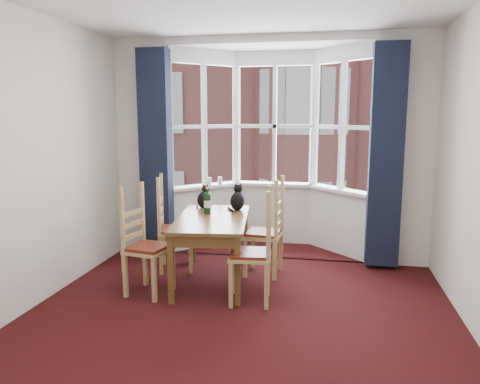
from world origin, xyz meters
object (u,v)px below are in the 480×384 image
(cat_left, at_px, (204,198))
(candle_short, at_px, (220,181))
(wine_bottle, at_px, (207,202))
(chair_left_near, at_px, (141,248))
(dining_table, at_px, (212,225))
(candle_tall, at_px, (209,181))
(chair_right_near, at_px, (259,256))
(cat_right, at_px, (237,200))
(chair_left_far, at_px, (169,231))
(chair_right_far, at_px, (271,235))

(cat_left, xyz_separation_m, candle_short, (-0.00, 0.87, 0.09))
(wine_bottle, distance_m, candle_short, 1.22)
(chair_left_near, height_order, cat_left, cat_left)
(dining_table, relative_size, candle_tall, 13.93)
(chair_right_near, height_order, candle_short, candle_short)
(dining_table, bearing_deg, candle_short, 99.71)
(dining_table, distance_m, chair_left_near, 0.81)
(chair_left_near, bearing_deg, cat_right, 47.84)
(cat_right, bearing_deg, chair_right_near, -66.72)
(chair_left_far, relative_size, cat_left, 3.19)
(chair_left_far, relative_size, chair_right_near, 1.00)
(cat_left, relative_size, wine_bottle, 0.96)
(cat_right, bearing_deg, candle_short, 114.79)
(chair_left_near, distance_m, chair_left_far, 0.75)
(chair_right_near, bearing_deg, cat_right, 113.28)
(chair_right_far, bearing_deg, wine_bottle, -168.04)
(chair_right_far, height_order, wine_bottle, wine_bottle)
(dining_table, height_order, candle_short, candle_short)
(cat_left, xyz_separation_m, wine_bottle, (0.14, -0.35, 0.02))
(chair_right_far, bearing_deg, dining_table, -151.82)
(chair_left_near, height_order, cat_right, cat_right)
(cat_right, relative_size, candle_tall, 2.99)
(chair_left_near, bearing_deg, dining_table, 35.73)
(dining_table, distance_m, cat_left, 0.61)
(chair_right_near, xyz_separation_m, candle_short, (-0.84, 1.87, 0.45))
(chair_left_near, bearing_deg, candle_tall, 81.88)
(candle_tall, bearing_deg, wine_bottle, -76.57)
(cat_right, height_order, candle_short, cat_right)
(chair_right_far, bearing_deg, chair_left_far, -177.91)
(chair_left_near, height_order, chair_right_far, same)
(chair_right_far, bearing_deg, cat_right, 162.76)
(wine_bottle, xyz_separation_m, candle_tall, (-0.28, 1.18, 0.06))
(candle_short, bearing_deg, chair_left_far, -108.50)
(wine_bottle, bearing_deg, chair_left_near, -130.30)
(chair_left_near, xyz_separation_m, chair_left_far, (0.03, 0.75, 0.00))
(chair_left_far, distance_m, wine_bottle, 0.65)
(chair_right_near, bearing_deg, chair_right_far, 88.85)
(candle_short, bearing_deg, cat_right, -65.21)
(dining_table, xyz_separation_m, candle_short, (-0.24, 1.39, 0.29))
(cat_left, height_order, cat_right, cat_right)
(chair_left_far, bearing_deg, chair_right_far, 2.09)
(chair_left_near, xyz_separation_m, candle_short, (0.40, 1.85, 0.45))
(candle_tall, relative_size, candle_short, 0.94)
(chair_right_far, bearing_deg, chair_right_near, -91.15)
(chair_right_near, xyz_separation_m, chair_right_far, (0.02, 0.81, 0.00))
(chair_left_near, bearing_deg, wine_bottle, 49.70)
(cat_left, bearing_deg, dining_table, -65.68)
(dining_table, relative_size, cat_right, 4.66)
(candle_tall, height_order, candle_short, candle_short)
(candle_short, bearing_deg, chair_right_far, -51.29)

